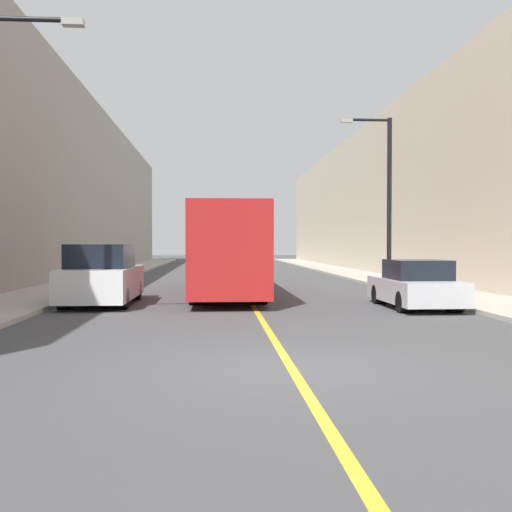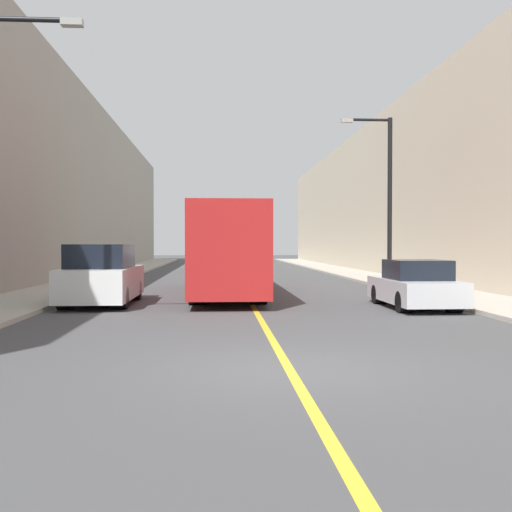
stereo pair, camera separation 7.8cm
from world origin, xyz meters
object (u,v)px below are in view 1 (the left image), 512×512
object	(u,v)px
bus	(226,249)
car_right_near	(415,286)
street_lamp_right	(385,191)
parked_suv_left	(102,277)

from	to	relation	value
bus	car_right_near	bearing A→B (deg)	-41.77
car_right_near	street_lamp_right	world-z (taller)	street_lamp_right
parked_suv_left	bus	bearing A→B (deg)	40.00
bus	car_right_near	world-z (taller)	bus
bus	street_lamp_right	world-z (taller)	street_lamp_right
bus	parked_suv_left	distance (m)	5.35
bus	street_lamp_right	size ratio (longest dim) A/B	1.62
car_right_near	bus	bearing A→B (deg)	138.23
parked_suv_left	car_right_near	size ratio (longest dim) A/B	1.16
parked_suv_left	street_lamp_right	world-z (taller)	street_lamp_right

